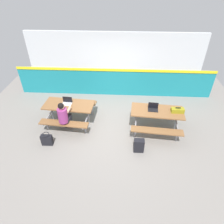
{
  "coord_description": "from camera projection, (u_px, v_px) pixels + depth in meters",
  "views": [
    {
      "loc": [
        0.29,
        -5.1,
        4.44
      ],
      "look_at": [
        0.0,
        0.18,
        0.55
      ],
      "focal_mm": 31.58,
      "sensor_mm": 36.0,
      "label": 1
    }
  ],
  "objects": [
    {
      "name": "ground_plane",
      "position": [
        112.0,
        128.0,
        6.75
      ],
      "size": [
        10.0,
        10.0,
        0.02
      ],
      "primitive_type": "cube",
      "color": "gray"
    },
    {
      "name": "accent_backdrop",
      "position": [
        115.0,
        67.0,
        7.82
      ],
      "size": [
        8.0,
        0.14,
        2.6
      ],
      "color": "teal",
      "rests_on": "ground"
    },
    {
      "name": "picnic_table_left",
      "position": [
        69.0,
        108.0,
        6.69
      ],
      "size": [
        1.72,
        1.67,
        0.74
      ],
      "color": "brown",
      "rests_on": "ground"
    },
    {
      "name": "picnic_table_right",
      "position": [
        157.0,
        115.0,
        6.41
      ],
      "size": [
        1.72,
        1.67,
        0.74
      ],
      "color": "brown",
      "rests_on": "ground"
    },
    {
      "name": "student_nearer",
      "position": [
        64.0,
        115.0,
        6.17
      ],
      "size": [
        0.38,
        0.53,
        1.21
      ],
      "color": "#2D2D38",
      "rests_on": "ground"
    },
    {
      "name": "laptop_silver",
      "position": [
        67.0,
        102.0,
        6.6
      ],
      "size": [
        0.34,
        0.25,
        0.22
      ],
      "color": "silver",
      "rests_on": "picnic_table_left"
    },
    {
      "name": "laptop_dark",
      "position": [
        153.0,
        108.0,
        6.33
      ],
      "size": [
        0.34,
        0.25,
        0.22
      ],
      "color": "black",
      "rests_on": "picnic_table_right"
    },
    {
      "name": "toolbox_grey",
      "position": [
        178.0,
        110.0,
        6.2
      ],
      "size": [
        0.4,
        0.18,
        0.18
      ],
      "color": "olive",
      "rests_on": "picnic_table_right"
    },
    {
      "name": "backpack_dark",
      "position": [
        139.0,
        145.0,
        5.79
      ],
      "size": [
        0.3,
        0.22,
        0.44
      ],
      "color": "black",
      "rests_on": "ground"
    },
    {
      "name": "tote_bag_bright",
      "position": [
        47.0,
        140.0,
        6.01
      ],
      "size": [
        0.34,
        0.21,
        0.43
      ],
      "color": "black",
      "rests_on": "ground"
    }
  ]
}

